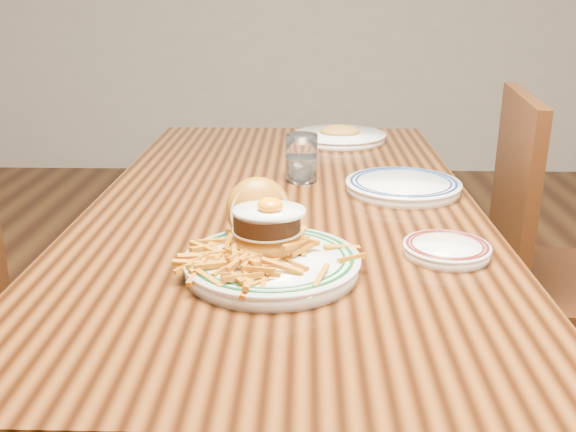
{
  "coord_description": "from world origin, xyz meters",
  "views": [
    {
      "loc": [
        0.05,
        -1.36,
        1.2
      ],
      "look_at": [
        0.02,
        -0.34,
        0.83
      ],
      "focal_mm": 40.0,
      "sensor_mm": 36.0,
      "label": 1
    }
  ],
  "objects_px": {
    "side_plate": "(447,249)",
    "main_plate": "(270,247)",
    "table": "(285,237)",
    "chair_right": "(555,266)"
  },
  "relations": [
    {
      "from": "chair_right",
      "to": "side_plate",
      "type": "bearing_deg",
      "value": 58.36
    },
    {
      "from": "table",
      "to": "main_plate",
      "type": "relative_size",
      "value": 5.13
    },
    {
      "from": "table",
      "to": "chair_right",
      "type": "xyz_separation_m",
      "value": [
        0.7,
        0.2,
        -0.15
      ]
    },
    {
      "from": "table",
      "to": "main_plate",
      "type": "xyz_separation_m",
      "value": [
        -0.01,
        -0.37,
        0.13
      ]
    },
    {
      "from": "side_plate",
      "to": "main_plate",
      "type": "bearing_deg",
      "value": -174.37
    },
    {
      "from": "main_plate",
      "to": "table",
      "type": "bearing_deg",
      "value": 72.11
    },
    {
      "from": "side_plate",
      "to": "chair_right",
      "type": "bearing_deg",
      "value": 45.02
    },
    {
      "from": "main_plate",
      "to": "side_plate",
      "type": "bearing_deg",
      "value": -4.22
    },
    {
      "from": "chair_right",
      "to": "main_plate",
      "type": "relative_size",
      "value": 3.07
    },
    {
      "from": "table",
      "to": "side_plate",
      "type": "relative_size",
      "value": 10.42
    }
  ]
}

